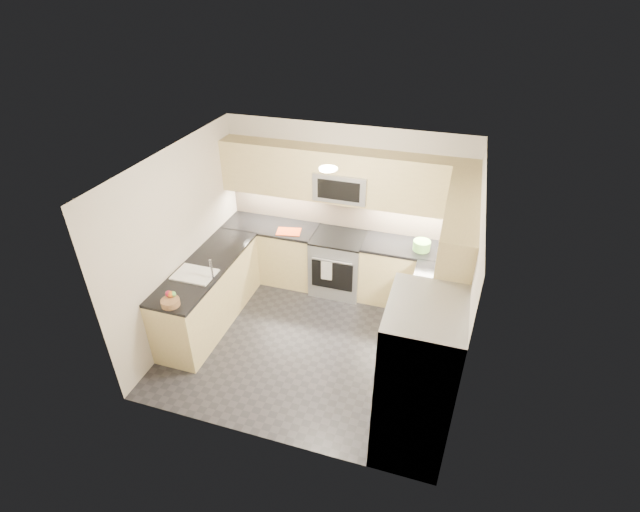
{
  "coord_description": "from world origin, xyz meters",
  "views": [
    {
      "loc": [
        1.5,
        -4.45,
        4.31
      ],
      "look_at": [
        0.0,
        0.35,
        1.15
      ],
      "focal_mm": 26.0,
      "sensor_mm": 36.0,
      "label": 1
    }
  ],
  "objects_px": {
    "microwave": "(342,185)",
    "fruit_basket": "(170,302)",
    "cutting_board": "(289,232)",
    "gas_range": "(338,264)",
    "utensil_bowl": "(422,245)",
    "refrigerator": "(416,380)"
  },
  "relations": [
    {
      "from": "refrigerator",
      "to": "utensil_bowl",
      "type": "relative_size",
      "value": 7.45
    },
    {
      "from": "utensil_bowl",
      "to": "microwave",
      "type": "bearing_deg",
      "value": 172.94
    },
    {
      "from": "microwave",
      "to": "utensil_bowl",
      "type": "relative_size",
      "value": 3.15
    },
    {
      "from": "refrigerator",
      "to": "utensil_bowl",
      "type": "bearing_deg",
      "value": 95.89
    },
    {
      "from": "microwave",
      "to": "utensil_bowl",
      "type": "height_order",
      "value": "microwave"
    },
    {
      "from": "refrigerator",
      "to": "fruit_basket",
      "type": "height_order",
      "value": "refrigerator"
    },
    {
      "from": "gas_range",
      "to": "refrigerator",
      "type": "height_order",
      "value": "refrigerator"
    },
    {
      "from": "microwave",
      "to": "utensil_bowl",
      "type": "xyz_separation_m",
      "value": [
        1.2,
        -0.15,
        -0.69
      ]
    },
    {
      "from": "cutting_board",
      "to": "gas_range",
      "type": "bearing_deg",
      "value": 7.73
    },
    {
      "from": "microwave",
      "to": "gas_range",
      "type": "bearing_deg",
      "value": -90.0
    },
    {
      "from": "fruit_basket",
      "to": "utensil_bowl",
      "type": "bearing_deg",
      "value": 38.91
    },
    {
      "from": "utensil_bowl",
      "to": "fruit_basket",
      "type": "bearing_deg",
      "value": -141.09
    },
    {
      "from": "gas_range",
      "to": "utensil_bowl",
      "type": "relative_size",
      "value": 3.77
    },
    {
      "from": "microwave",
      "to": "fruit_basket",
      "type": "relative_size",
      "value": 3.5
    },
    {
      "from": "refrigerator",
      "to": "utensil_bowl",
      "type": "distance_m",
      "value": 2.42
    },
    {
      "from": "gas_range",
      "to": "cutting_board",
      "type": "xyz_separation_m",
      "value": [
        -0.75,
        -0.1,
        0.49
      ]
    },
    {
      "from": "refrigerator",
      "to": "fruit_basket",
      "type": "relative_size",
      "value": 8.3
    },
    {
      "from": "cutting_board",
      "to": "refrigerator",
      "type": "bearing_deg",
      "value": -46.6
    },
    {
      "from": "microwave",
      "to": "refrigerator",
      "type": "xyz_separation_m",
      "value": [
        1.45,
        -2.55,
        -0.8
      ]
    },
    {
      "from": "gas_range",
      "to": "fruit_basket",
      "type": "height_order",
      "value": "fruit_basket"
    },
    {
      "from": "gas_range",
      "to": "fruit_basket",
      "type": "relative_size",
      "value": 4.2
    },
    {
      "from": "utensil_bowl",
      "to": "gas_range",
      "type": "bearing_deg",
      "value": 178.86
    }
  ]
}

